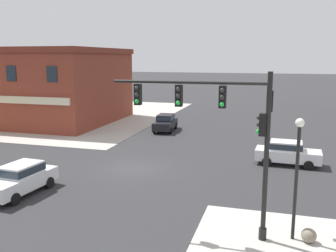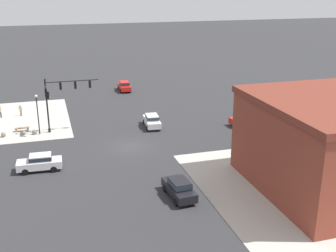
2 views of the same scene
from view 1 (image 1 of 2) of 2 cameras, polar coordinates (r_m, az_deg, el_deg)
The scene contains 9 objects.
ground_plane at distance 25.56m, azimuth -5.24°, elevation -6.47°, with size 320.00×320.00×0.00m, color #2D2D30.
sidewalk_far_corner at distance 52.19m, azimuth -17.80°, elevation 1.80°, with size 32.00×32.00×0.02m, color #B7B2A8.
traffic_signal_main at distance 15.33m, azimuth 9.68°, elevation 0.15°, with size 6.66×2.09×6.91m.
bollard_sphere_curb_a at distance 16.76m, azimuth 20.82°, elevation -15.44°, with size 0.61×0.61×0.61m, color gray.
street_lamp_corner_near at distance 15.82m, azimuth 19.22°, elevation -5.58°, with size 0.36×0.36×5.09m.
car_main_northbound_far at distance 27.33m, azimuth 17.85°, elevation -3.82°, with size 4.48×2.05×1.68m.
car_main_southbound_near at distance 38.04m, azimuth -0.40°, elevation 0.63°, with size 2.13×4.52×1.68m.
car_cross_eastbound at distance 22.15m, azimuth -21.68°, elevation -7.40°, with size 2.15×4.53×1.68m.
storefront_block_near_corner at distance 46.79m, azimuth -19.33°, elevation 6.00°, with size 18.50×14.98×8.47m.
Camera 1 is at (9.02, -22.73, 7.44)m, focal length 39.69 mm.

